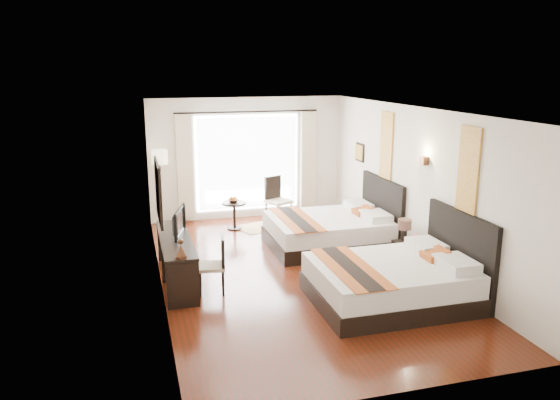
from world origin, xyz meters
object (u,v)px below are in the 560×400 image
object	(u,v)px
side_table	(234,216)
fruit_bowl	(233,201)
desk_chair	(213,275)
floor_lamp	(160,162)
bed_near	(396,280)
television	(175,222)
vase	(415,241)
bed_far	(332,230)
window_chair	(278,208)
nightstand	(407,256)
console_desk	(176,260)
table_lamp	(405,226)

from	to	relation	value
side_table	fruit_bowl	bearing A→B (deg)	139.60
desk_chair	floor_lamp	world-z (taller)	floor_lamp
bed_near	television	world-z (taller)	bed_near
bed_near	vase	xyz separation A→B (m)	(0.87, 1.01, 0.22)
bed_far	window_chair	distance (m)	2.06
fruit_bowl	bed_far	bearing A→B (deg)	-45.70
vase	television	world-z (taller)	television
television	window_chair	xyz separation A→B (m)	(2.55, 2.86, -0.67)
nightstand	side_table	xyz separation A→B (m)	(-2.48, 3.19, 0.06)
bed_far	side_table	world-z (taller)	bed_far
floor_lamp	window_chair	size ratio (longest dim) A/B	1.66
console_desk	desk_chair	xyz separation A→B (m)	(0.51, -0.59, -0.10)
nightstand	vase	bearing A→B (deg)	-86.09
vase	console_desk	world-z (taller)	console_desk
table_lamp	console_desk	xyz separation A→B (m)	(-3.94, 0.40, -0.38)
vase	console_desk	bearing A→B (deg)	170.15
table_lamp	window_chair	size ratio (longest dim) A/B	0.36
television	fruit_bowl	distance (m)	2.98
desk_chair	floor_lamp	distance (m)	4.10
side_table	fruit_bowl	xyz separation A→B (m)	(-0.02, 0.02, 0.33)
nightstand	desk_chair	distance (m)	3.46
fruit_bowl	floor_lamp	bearing A→B (deg)	158.34
vase	side_table	distance (m)	4.21
vase	window_chair	xyz separation A→B (m)	(-1.42, 3.69, -0.25)
bed_near	television	size ratio (longest dim) A/B	2.95
table_lamp	console_desk	bearing A→B (deg)	174.23
vase	television	xyz separation A→B (m)	(-3.97, 0.83, 0.42)
vase	fruit_bowl	distance (m)	4.23
bed_near	bed_far	size ratio (longest dim) A/B	1.01
fruit_bowl	window_chair	size ratio (longest dim) A/B	0.23
floor_lamp	window_chair	bearing A→B (deg)	-6.68
table_lamp	floor_lamp	bearing A→B (deg)	136.83
bed_far	vase	distance (m)	1.92
window_chair	side_table	bearing A→B (deg)	-98.44
vase	television	bearing A→B (deg)	168.14
side_table	fruit_bowl	distance (m)	0.33
table_lamp	fruit_bowl	xyz separation A→B (m)	(-2.46, 3.11, -0.13)
console_desk	desk_chair	size ratio (longest dim) A/B	2.42
nightstand	bed_near	bearing A→B (deg)	-125.23
floor_lamp	bed_near	bearing A→B (deg)	-57.97
console_desk	fruit_bowl	distance (m)	3.10
desk_chair	fruit_bowl	xyz separation A→B (m)	(0.96, 3.31, 0.35)
console_desk	fruit_bowl	xyz separation A→B (m)	(1.47, 2.71, 0.25)
floor_lamp	fruit_bowl	xyz separation A→B (m)	(1.48, -0.59, -0.83)
bed_near	console_desk	distance (m)	3.55
nightstand	console_desk	size ratio (longest dim) A/B	0.22
vase	nightstand	bearing A→B (deg)	93.91
nightstand	table_lamp	distance (m)	0.53
console_desk	television	xyz separation A→B (m)	(0.02, 0.14, 0.61)
table_lamp	floor_lamp	distance (m)	5.45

